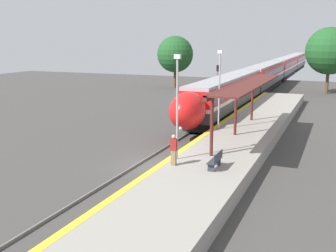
{
  "coord_description": "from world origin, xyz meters",
  "views": [
    {
      "loc": [
        10.65,
        -22.91,
        7.81
      ],
      "look_at": [
        0.55,
        1.66,
        2.27
      ],
      "focal_mm": 45.0,
      "sensor_mm": 36.0,
      "label": 1
    }
  ],
  "objects_px": {
    "train": "(275,71)",
    "person_waiting": "(174,149)",
    "railway_signal": "(217,82)",
    "lamppost_mid": "(219,85)",
    "platform_bench": "(216,160)",
    "lamppost_near": "(177,101)"
  },
  "relations": [
    {
      "from": "train",
      "to": "lamppost_mid",
      "type": "distance_m",
      "value": 43.52
    },
    {
      "from": "train",
      "to": "person_waiting",
      "type": "height_order",
      "value": "train"
    },
    {
      "from": "lamppost_near",
      "to": "lamppost_mid",
      "type": "xyz_separation_m",
      "value": [
        0.0,
        8.84,
        0.0
      ]
    },
    {
      "from": "lamppost_near",
      "to": "lamppost_mid",
      "type": "height_order",
      "value": "same"
    },
    {
      "from": "railway_signal",
      "to": "lamppost_mid",
      "type": "height_order",
      "value": "lamppost_mid"
    },
    {
      "from": "train",
      "to": "person_waiting",
      "type": "bearing_deg",
      "value": -87.37
    },
    {
      "from": "platform_bench",
      "to": "lamppost_near",
      "type": "distance_m",
      "value": 4.02
    },
    {
      "from": "platform_bench",
      "to": "lamppost_mid",
      "type": "bearing_deg",
      "value": 104.9
    },
    {
      "from": "train",
      "to": "railway_signal",
      "type": "distance_m",
      "value": 27.26
    },
    {
      "from": "lamppost_mid",
      "to": "lamppost_near",
      "type": "bearing_deg",
      "value": -90.0
    },
    {
      "from": "railway_signal",
      "to": "lamppost_mid",
      "type": "xyz_separation_m",
      "value": [
        4.71,
        -16.28,
        1.44
      ]
    },
    {
      "from": "train",
      "to": "lamppost_near",
      "type": "bearing_deg",
      "value": -87.61
    },
    {
      "from": "person_waiting",
      "to": "train",
      "type": "bearing_deg",
      "value": 92.63
    },
    {
      "from": "lamppost_mid",
      "to": "platform_bench",
      "type": "bearing_deg",
      "value": -75.1
    },
    {
      "from": "train",
      "to": "person_waiting",
      "type": "distance_m",
      "value": 53.55
    },
    {
      "from": "train",
      "to": "lamppost_near",
      "type": "relative_size",
      "value": 15.45
    },
    {
      "from": "platform_bench",
      "to": "person_waiting",
      "type": "relative_size",
      "value": 0.95
    },
    {
      "from": "platform_bench",
      "to": "lamppost_mid",
      "type": "distance_m",
      "value": 10.53
    },
    {
      "from": "railway_signal",
      "to": "lamppost_near",
      "type": "distance_m",
      "value": 25.6
    },
    {
      "from": "lamppost_near",
      "to": "railway_signal",
      "type": "bearing_deg",
      "value": 100.62
    },
    {
      "from": "person_waiting",
      "to": "platform_bench",
      "type": "bearing_deg",
      "value": 7.42
    },
    {
      "from": "train",
      "to": "platform_bench",
      "type": "relative_size",
      "value": 56.43
    }
  ]
}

